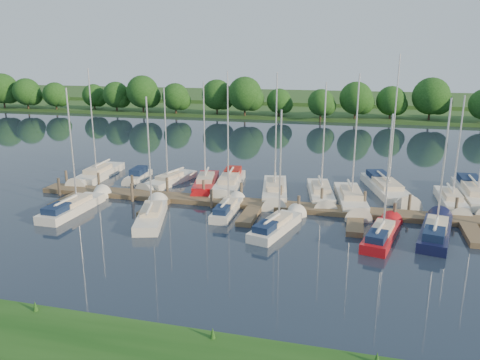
% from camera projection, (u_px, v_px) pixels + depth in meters
% --- Properties ---
extents(ground, '(260.00, 260.00, 0.00)m').
position_uv_depth(ground, '(232.00, 243.00, 31.62)').
color(ground, '#182331').
rests_on(ground, ground).
extents(dock, '(40.00, 6.00, 0.40)m').
position_uv_depth(dock, '(256.00, 207.00, 38.40)').
color(dock, brown).
rests_on(dock, ground).
extents(mooring_pilings, '(38.24, 2.84, 2.00)m').
position_uv_depth(mooring_pilings, '(259.00, 198.00, 39.34)').
color(mooring_pilings, '#473D33').
rests_on(mooring_pilings, ground).
extents(far_shore, '(180.00, 30.00, 0.60)m').
position_uv_depth(far_shore, '(324.00, 111.00, 101.63)').
color(far_shore, '#25481B').
rests_on(far_shore, ground).
extents(distant_hill, '(220.00, 40.00, 1.40)m').
position_uv_depth(distant_hill, '(331.00, 99.00, 124.89)').
color(distant_hill, '#325826').
rests_on(distant_hill, ground).
extents(treeline, '(144.76, 9.80, 8.28)m').
position_uv_depth(treeline, '(340.00, 99.00, 87.53)').
color(treeline, '#38281C').
rests_on(treeline, ground).
extents(sailboat_n_0, '(2.70, 9.02, 11.44)m').
position_uv_depth(sailboat_n_0, '(98.00, 175.00, 47.99)').
color(sailboat_n_0, silver).
rests_on(sailboat_n_0, ground).
extents(motorboat, '(1.68, 4.90, 1.48)m').
position_uv_depth(motorboat, '(138.00, 176.00, 47.37)').
color(motorboat, silver).
rests_on(motorboat, ground).
extents(sailboat_n_2, '(3.34, 7.65, 9.65)m').
position_uv_depth(sailboat_n_2, '(169.00, 181.00, 45.81)').
color(sailboat_n_2, silver).
rests_on(sailboat_n_2, ground).
extents(sailboat_n_3, '(3.31, 8.12, 10.39)m').
position_uv_depth(sailboat_n_3, '(206.00, 185.00, 44.57)').
color(sailboat_n_3, '#B11016').
rests_on(sailboat_n_3, ground).
extents(sailboat_n_4, '(2.93, 8.94, 11.35)m').
position_uv_depth(sailboat_n_4, '(229.00, 184.00, 44.54)').
color(sailboat_n_4, silver).
rests_on(sailboat_n_4, ground).
extents(sailboat_n_5, '(3.33, 8.89, 11.32)m').
position_uv_depth(sailboat_n_5, '(275.00, 192.00, 42.10)').
color(sailboat_n_5, silver).
rests_on(sailboat_n_5, ground).
extents(sailboat_n_6, '(3.14, 8.27, 10.52)m').
position_uv_depth(sailboat_n_6, '(321.00, 195.00, 41.41)').
color(sailboat_n_6, silver).
rests_on(sailboat_n_6, ground).
extents(sailboat_n_7, '(3.20, 8.92, 11.34)m').
position_uv_depth(sailboat_n_7, '(351.00, 201.00, 39.67)').
color(sailboat_n_7, silver).
rests_on(sailboat_n_7, ground).
extents(sailboat_n_8, '(4.60, 10.26, 12.79)m').
position_uv_depth(sailboat_n_8, '(387.00, 189.00, 42.94)').
color(sailboat_n_8, silver).
rests_on(sailboat_n_8, ground).
extents(sailboat_n_9, '(1.89, 7.40, 9.59)m').
position_uv_depth(sailboat_n_9, '(451.00, 202.00, 39.42)').
color(sailboat_n_9, silver).
rests_on(sailboat_n_9, ground).
extents(sailboat_n_10, '(2.57, 10.34, 13.12)m').
position_uv_depth(sailboat_n_10, '(475.00, 196.00, 40.88)').
color(sailboat_n_10, silver).
rests_on(sailboat_n_10, ground).
extents(sailboat_s_0, '(2.05, 8.01, 10.21)m').
position_uv_depth(sailboat_s_0, '(74.00, 207.00, 37.89)').
color(sailboat_s_0, silver).
rests_on(sailboat_s_0, ground).
extents(sailboat_s_1, '(3.59, 7.60, 9.77)m').
position_uv_depth(sailboat_s_1, '(152.00, 216.00, 35.89)').
color(sailboat_s_1, silver).
rests_on(sailboat_s_1, ground).
extents(sailboat_s_2, '(1.56, 6.18, 8.02)m').
position_uv_depth(sailboat_s_2, '(227.00, 210.00, 37.34)').
color(sailboat_s_2, silver).
rests_on(sailboat_s_2, ground).
extents(sailboat_s_3, '(3.13, 7.07, 9.03)m').
position_uv_depth(sailboat_s_3, '(277.00, 226.00, 33.73)').
color(sailboat_s_3, silver).
rests_on(sailboat_s_3, ground).
extents(sailboat_s_4, '(2.91, 7.01, 8.96)m').
position_uv_depth(sailboat_s_4, '(382.00, 235.00, 32.04)').
color(sailboat_s_4, '#B11016').
rests_on(sailboat_s_4, ground).
extents(sailboat_s_5, '(3.16, 7.84, 10.00)m').
position_uv_depth(sailboat_s_5, '(436.00, 233.00, 32.49)').
color(sailboat_s_5, '#0F1334').
rests_on(sailboat_s_5, ground).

